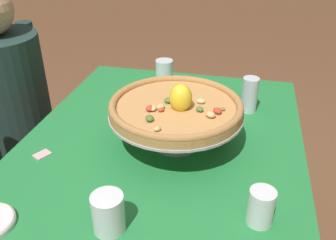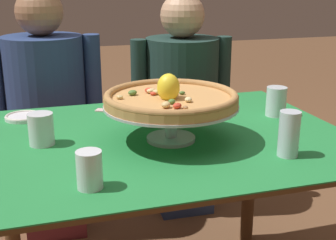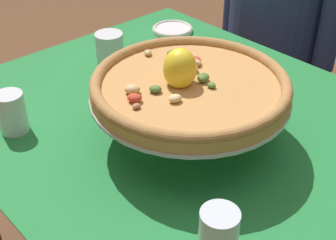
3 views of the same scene
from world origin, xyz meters
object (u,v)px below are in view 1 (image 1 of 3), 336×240
object	(u,v)px
pizza	(176,106)
water_glass_front_right	(249,97)
sugar_packet	(42,155)
water_glass_side_left	(109,215)
water_glass_front_left	(261,209)
pizza_stand	(176,119)
water_glass_side_right	(164,74)
diner_right	(10,110)

from	to	relation	value
pizza	water_glass_front_right	bearing A→B (deg)	-37.82
pizza	sugar_packet	size ratio (longest dim) A/B	8.41
water_glass_side_left	water_glass_front_left	world-z (taller)	water_glass_side_left
pizza_stand	water_glass_front_left	xyz separation A→B (m)	(-0.29, -0.27, -0.05)
sugar_packet	water_glass_side_right	bearing A→B (deg)	-22.14
water_glass_side_left	water_glass_side_right	bearing A→B (deg)	4.42
water_glass_front_left	pizza_stand	bearing A→B (deg)	42.81
pizza	water_glass_side_left	xyz separation A→B (m)	(-0.40, 0.08, -0.10)
pizza_stand	diner_right	world-z (taller)	diner_right
water_glass_front_right	water_glass_side_right	xyz separation A→B (m)	(0.17, 0.37, -0.01)
pizza_stand	water_glass_side_left	size ratio (longest dim) A/B	4.23
water_glass_side_left	water_glass_side_right	size ratio (longest dim) A/B	0.92
water_glass_side_left	sugar_packet	size ratio (longest dim) A/B	2.02
pizza	diner_right	size ratio (longest dim) A/B	0.37
water_glass_side_left	water_glass_front_right	distance (m)	0.75
water_glass_side_left	water_glass_side_right	distance (m)	0.86
water_glass_side_left	water_glass_front_left	xyz separation A→B (m)	(0.10, -0.35, -0.00)
pizza	water_glass_front_left	world-z (taller)	pizza
water_glass_front_left	sugar_packet	bearing A→B (deg)	78.51
pizza_stand	water_glass_front_left	size ratio (longest dim) A/B	4.40
water_glass_side_left	water_glass_front_left	distance (m)	0.37
pizza_stand	water_glass_side_left	xyz separation A→B (m)	(-0.40, 0.08, -0.05)
water_glass_front_left	water_glass_side_right	xyz separation A→B (m)	(0.75, 0.42, 0.01)
sugar_packet	diner_right	size ratio (longest dim) A/B	0.04
water_glass_side_left	pizza_stand	bearing A→B (deg)	-11.40
water_glass_front_right	water_glass_side_right	bearing A→B (deg)	65.33
water_glass_side_left	water_glass_front_left	bearing A→B (deg)	-73.74
water_glass_front_right	diner_right	xyz separation A→B (m)	(0.04, 1.09, -0.21)
sugar_packet	water_glass_side_left	bearing A→B (deg)	-127.01
water_glass_side_left	pizza	bearing A→B (deg)	-11.56
pizza_stand	water_glass_front_right	xyz separation A→B (m)	(0.29, -0.23, -0.04)
water_glass_side_right	diner_right	xyz separation A→B (m)	(-0.13, 0.72, -0.20)
water_glass_front_left	diner_right	xyz separation A→B (m)	(0.62, 1.14, -0.19)
water_glass_front_right	water_glass_side_right	distance (m)	0.41
pizza_stand	sugar_packet	size ratio (longest dim) A/B	8.53
pizza	sugar_packet	xyz separation A→B (m)	(-0.16, 0.40, -0.14)
pizza_stand	diner_right	bearing A→B (deg)	69.31
water_glass_front_left	sugar_packet	distance (m)	0.69
water_glass_front_left	water_glass_front_right	bearing A→B (deg)	4.64
pizza	water_glass_side_right	world-z (taller)	pizza
water_glass_front_right	diner_right	world-z (taller)	diner_right
pizza	sugar_packet	world-z (taller)	pizza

